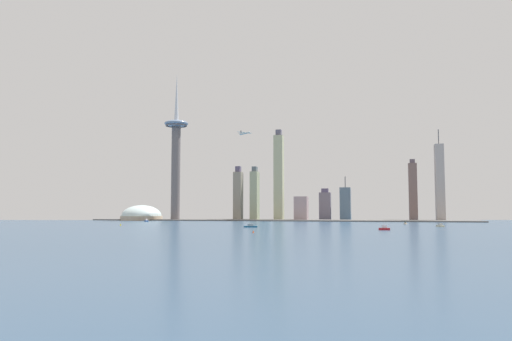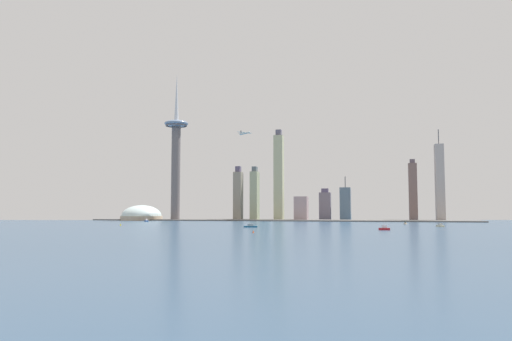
% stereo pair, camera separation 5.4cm
% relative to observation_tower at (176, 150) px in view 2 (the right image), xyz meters
% --- Properties ---
extents(ground_plane, '(6000.00, 6000.00, 0.00)m').
position_rel_observation_tower_xyz_m(ground_plane, '(198.53, -540.44, -138.27)').
color(ground_plane, '#304C69').
extents(waterfront_pier, '(723.61, 76.79, 2.09)m').
position_rel_observation_tower_xyz_m(waterfront_pier, '(198.53, 11.49, -137.23)').
color(waterfront_pier, '#5C5957').
rests_on(waterfront_pier, ground).
extents(observation_tower, '(47.04, 47.04, 292.51)m').
position_rel_observation_tower_xyz_m(observation_tower, '(0.00, 0.00, 0.00)').
color(observation_tower, slate).
rests_on(observation_tower, ground).
extents(stadium_dome, '(82.47, 82.47, 42.76)m').
position_rel_observation_tower_xyz_m(stadium_dome, '(-71.86, 0.32, -130.70)').
color(stadium_dome, '#BFA98D').
rests_on(stadium_dome, ground).
extents(skyscraper_0, '(26.79, 14.66, 151.19)m').
position_rel_observation_tower_xyz_m(skyscraper_0, '(158.33, 86.83, -62.68)').
color(skyscraper_0, '#A9B9B8').
rests_on(skyscraper_0, ground).
extents(skyscraper_1, '(14.48, 23.66, 105.07)m').
position_rel_observation_tower_xyz_m(skyscraper_1, '(151.12, 36.25, -88.81)').
color(skyscraper_1, '#9EA583').
rests_on(skyscraper_1, ground).
extents(skyscraper_2, '(25.12, 20.99, 44.09)m').
position_rel_observation_tower_xyz_m(skyscraper_2, '(-46.73, 72.51, -116.23)').
color(skyscraper_2, gray).
rests_on(skyscraper_2, ground).
extents(skyscraper_3, '(15.89, 19.57, 107.39)m').
position_rel_observation_tower_xyz_m(skyscraper_3, '(114.27, 47.44, -88.11)').
color(skyscraper_3, gray).
rests_on(skyscraper_3, ground).
extents(skyscraper_4, '(22.12, 18.67, 62.51)m').
position_rel_observation_tower_xyz_m(skyscraper_4, '(284.05, 77.29, -109.43)').
color(skyscraper_4, slate).
rests_on(skyscraper_4, ground).
extents(skyscraper_5, '(20.82, 25.35, 86.06)m').
position_rel_observation_tower_xyz_m(skyscraper_5, '(323.47, 83.16, -106.12)').
color(skyscraper_5, slate).
rests_on(skyscraper_5, ground).
extents(skyscraper_6, '(24.64, 25.99, 45.67)m').
position_rel_observation_tower_xyz_m(skyscraper_6, '(243.67, 29.98, -115.44)').
color(skyscraper_6, '#A68E91').
rests_on(skyscraper_6, ground).
extents(skyscraper_7, '(17.47, 19.28, 176.65)m').
position_rel_observation_tower_xyz_m(skyscraper_7, '(199.06, 38.13, -53.49)').
color(skyscraper_7, '#B4B58C').
rests_on(skyscraper_7, ground).
extents(skyscraper_8, '(15.06, 14.08, 115.83)m').
position_rel_observation_tower_xyz_m(skyscraper_8, '(449.80, 67.00, -82.73)').
color(skyscraper_8, '#785E57').
rests_on(skyscraper_8, ground).
extents(skyscraper_9, '(15.32, 20.74, 168.04)m').
position_rel_observation_tower_xyz_m(skyscraper_9, '(495.70, 49.58, -67.87)').
color(skyscraper_9, '#AFA39E').
rests_on(skyscraper_9, ground).
extents(boat_0, '(16.92, 9.02, 4.54)m').
position_rel_observation_tower_xyz_m(boat_0, '(235.97, -329.03, -136.65)').
color(boat_0, '#155179').
rests_on(boat_0, ground).
extents(boat_1, '(8.02, 18.50, 4.42)m').
position_rel_observation_tower_xyz_m(boat_1, '(458.68, -257.29, -136.65)').
color(boat_1, beige).
rests_on(boat_1, ground).
extents(boat_2, '(4.72, 7.75, 8.49)m').
position_rel_observation_tower_xyz_m(boat_2, '(422.83, -157.27, -136.61)').
color(boat_2, beige).
rests_on(boat_2, ground).
extents(boat_3, '(3.04, 10.84, 7.79)m').
position_rel_observation_tower_xyz_m(boat_3, '(-10.65, -102.53, -136.56)').
color(boat_3, navy).
rests_on(boat_3, ground).
extents(boat_4, '(11.68, 4.03, 5.26)m').
position_rel_observation_tower_xyz_m(boat_4, '(390.34, -373.84, -136.38)').
color(boat_4, '#AD1A23').
rests_on(boat_4, ground).
extents(channel_buoy_0, '(1.96, 1.96, 2.90)m').
position_rel_observation_tower_xyz_m(channel_buoy_0, '(51.79, -305.94, -136.82)').
color(channel_buoy_0, yellow).
rests_on(channel_buoy_0, ground).
extents(channel_buoy_1, '(1.54, 1.54, 2.36)m').
position_rel_observation_tower_xyz_m(channel_buoy_1, '(272.89, -463.66, -137.09)').
color(channel_buoy_1, '#E54C19').
rests_on(channel_buoy_1, ground).
extents(airplane, '(26.52, 26.65, 8.15)m').
position_rel_observation_tower_xyz_m(airplane, '(147.57, -25.53, 24.34)').
color(airplane, '#AEC7CC').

